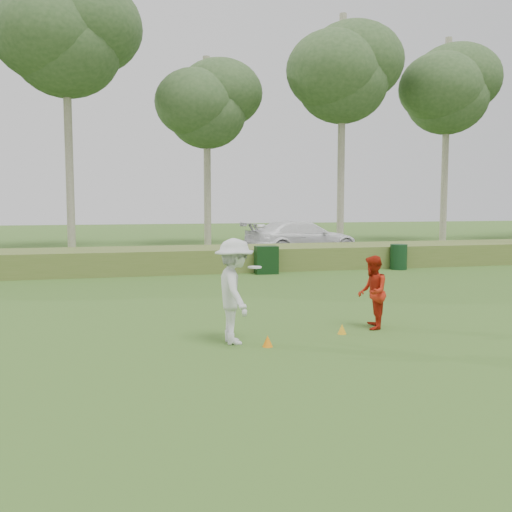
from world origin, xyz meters
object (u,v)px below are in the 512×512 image
object	(u,v)px
player_white	(235,291)
cone_yellow	(342,329)
utility_cabinet	(266,260)
player_red	(372,292)
cone_orange	(268,341)
trash_bin	(399,257)
car_right	(302,238)

from	to	relation	value
player_white	cone_yellow	bearing A→B (deg)	-86.30
player_white	utility_cabinet	world-z (taller)	player_white
player_white	player_red	bearing A→B (deg)	-81.66
cone_yellow	cone_orange	bearing A→B (deg)	-160.33
utility_cabinet	trash_bin	xyz separation A→B (m)	(5.57, 0.08, -0.02)
player_red	cone_yellow	size ratio (longest dim) A/B	7.66
cone_yellow	car_right	distance (m)	16.81
cone_orange	trash_bin	size ratio (longest dim) A/B	0.22
player_white	cone_orange	xyz separation A→B (m)	(0.55, -0.44, -0.91)
cone_yellow	utility_cabinet	bearing A→B (deg)	84.03
trash_bin	car_right	distance (m)	6.48
player_red	cone_yellow	xyz separation A→B (m)	(-0.83, -0.33, -0.69)
player_red	cone_orange	distance (m)	2.86
player_white	utility_cabinet	size ratio (longest dim) A/B	1.93
player_white	utility_cabinet	xyz separation A→B (m)	(3.36, 10.15, -0.49)
cone_orange	utility_cabinet	world-z (taller)	utility_cabinet
utility_cabinet	car_right	bearing A→B (deg)	61.06
trash_bin	cone_orange	bearing A→B (deg)	-128.16
trash_bin	player_white	bearing A→B (deg)	-131.12
utility_cabinet	cone_orange	bearing A→B (deg)	-104.36
player_red	cone_orange	bearing A→B (deg)	-47.01
player_white	utility_cabinet	distance (m)	10.71
player_red	trash_bin	bearing A→B (deg)	171.90
car_right	utility_cabinet	bearing A→B (deg)	139.48
cone_orange	utility_cabinet	bearing A→B (deg)	75.12
player_red	car_right	size ratio (longest dim) A/B	0.27
cone_orange	car_right	world-z (taller)	car_right
utility_cabinet	car_right	size ratio (longest dim) A/B	0.18
utility_cabinet	player_white	bearing A→B (deg)	-107.79
player_white	cone_orange	bearing A→B (deg)	-129.95
cone_yellow	trash_bin	size ratio (longest dim) A/B	0.20
player_white	trash_bin	world-z (taller)	player_white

